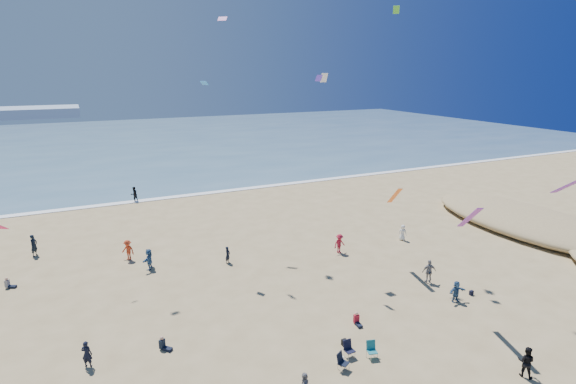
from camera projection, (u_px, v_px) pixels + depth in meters
name	position (u px, v px, depth m)	size (l,w,h in m)	color
ocean	(112.00, 143.00, 99.47)	(220.00, 100.00, 0.06)	#476B84
surf_line	(146.00, 200.00, 55.86)	(220.00, 1.20, 0.08)	white
standing_flyers	(246.00, 283.00, 32.36)	(34.94, 50.41, 1.94)	white
seated_group	(234.00, 380.00, 22.81)	(21.57, 34.56, 0.84)	white
chair_cluster	(355.00, 354.00, 24.80)	(2.78, 1.52, 1.00)	black
white_tote	(340.00, 360.00, 24.77)	(0.35, 0.20, 0.40)	white
black_backpack	(344.00, 342.00, 26.42)	(0.30, 0.22, 0.38)	black
navy_bag	(471.00, 293.00, 32.32)	(0.28, 0.18, 0.34)	black
kites_aloft	(332.00, 84.00, 28.89)	(34.38, 36.33, 30.10)	#F1370A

